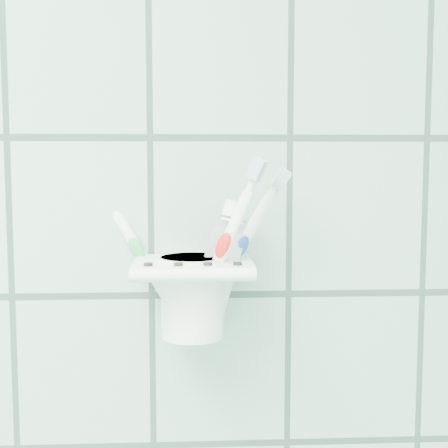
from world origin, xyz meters
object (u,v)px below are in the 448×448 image
Objects in this scene: toothbrush_orange at (193,235)px; toothpaste_tube at (201,255)px; holder_bracket at (193,268)px; toothbrush_blue at (187,239)px; toothbrush_pink at (183,237)px; cup at (192,293)px.

toothbrush_orange is 1.25× the size of toothpaste_tube.
holder_bracket is 0.04m from toothbrush_orange.
toothbrush_blue is at bearing -102.24° from toothbrush_orange.
toothbrush_orange reaches higher than toothbrush_pink.
holder_bracket is 0.04m from toothbrush_blue.
toothbrush_blue is 0.02m from toothpaste_tube.
cup is at bearing -42.14° from toothbrush_pink.
cup is at bearing -94.21° from toothbrush_orange.
toothpaste_tube is at bearing -44.31° from cup.
holder_bracket is at bearing -90.57° from toothbrush_orange.
toothbrush_blue is (-0.01, -0.02, 0.06)m from cup.
toothbrush_orange is (0.00, 0.02, 0.03)m from holder_bracket.
cup is (-0.00, 0.00, -0.03)m from holder_bracket.
toothbrush_pink is 0.96× the size of toothbrush_blue.
toothbrush_blue reaches higher than holder_bracket.
toothbrush_pink is 0.03m from toothpaste_tube.
holder_bracket is 0.65× the size of toothbrush_orange.
toothpaste_tube is at bearing -44.91° from toothbrush_pink.
toothbrush_blue is 1.28× the size of toothpaste_tube.
toothbrush_pink is (-0.01, 0.01, 0.03)m from holder_bracket.
toothbrush_orange is at bearing 110.39° from toothpaste_tube.
toothbrush_orange is (0.00, 0.01, 0.06)m from cup.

